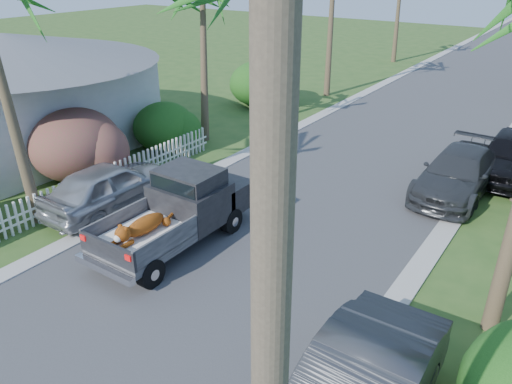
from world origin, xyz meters
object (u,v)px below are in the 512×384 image
Objects in this scene: parked_car_ln at (109,186)px; parked_car_rf at (511,156)px; pickup_truck at (184,207)px; parked_car_rm at (458,173)px; house_left at (13,95)px.

parked_car_rf is at bearing -135.98° from parked_car_ln.
pickup_truck reaches higher than parked_car_rm.
pickup_truck is 11.50m from house_left.
pickup_truck is 3.27m from parked_car_ln.
pickup_truck is 9.35m from parked_car_rm.
parked_car_rm is at bearing -140.86° from parked_car_ln.
parked_car_rf is at bearing 56.21° from pickup_truck.
pickup_truck is at bearing 177.49° from parked_car_ln.
pickup_truck reaches higher than parked_car_ln.
parked_car_ln is 0.50× the size of house_left.
pickup_truck reaches higher than parked_car_rf.
pickup_truck is at bearing -10.36° from house_left.
parked_car_rf reaches higher than parked_car_rm.
parked_car_ln reaches higher than parked_car_rm.
parked_car_rf is at bearing 24.02° from house_left.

